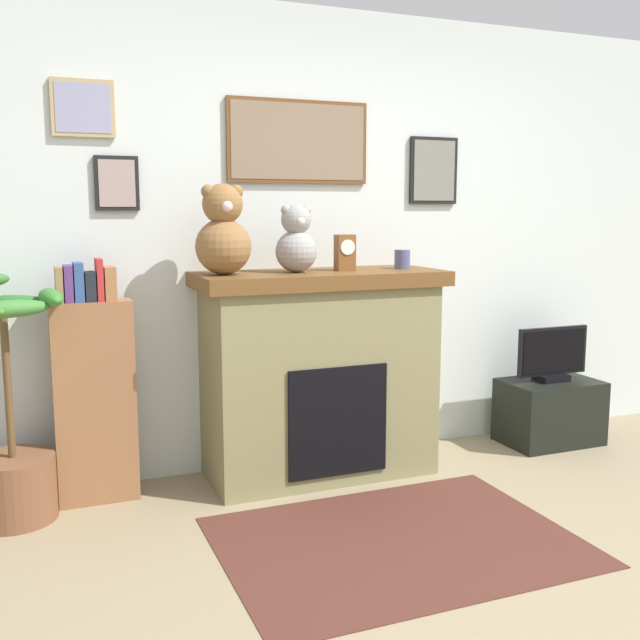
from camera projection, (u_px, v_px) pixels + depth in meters
The scene contains 12 objects.
ground_plane at pixel (542, 615), 2.70m from camera, with size 12.00×12.00×0.00m, color gray.
back_wall at pixel (332, 239), 4.34m from camera, with size 5.20×0.15×2.60m.
fireplace at pixel (319, 373), 4.07m from camera, with size 1.36×0.59×1.15m.
bookshelf at pixel (94, 393), 3.69m from camera, with size 0.40×0.16×1.24m.
potted_plant at pixel (12, 444), 3.48m from camera, with size 0.59×0.60×1.19m.
tv_stand at pixel (549, 412), 4.68m from camera, with size 0.60×0.40×0.40m, color black.
television at pixel (552, 356), 4.62m from camera, with size 0.51×0.14×0.34m.
area_rug at pixel (397, 541), 3.30m from camera, with size 1.58×1.16×0.01m, color #4E2820.
candle_jar at pixel (402, 259), 4.15m from camera, with size 0.09×0.09×0.11m, color #4C517A.
mantel_clock at pixel (345, 253), 4.01m from camera, with size 0.10×0.08×0.20m.
teddy_bear_tan at pixel (223, 234), 3.74m from camera, with size 0.29×0.29×0.46m.
teddy_bear_grey at pixel (296, 242), 3.90m from camera, with size 0.22×0.22×0.36m.
Camera 1 is at (-1.70, -2.02, 1.48)m, focal length 41.16 mm.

